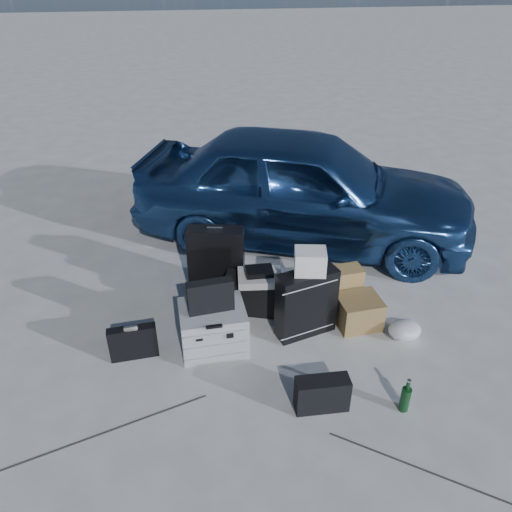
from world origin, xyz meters
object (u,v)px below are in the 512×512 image
Objects in this scene: briefcase at (133,343)px; cardboard_box at (358,312)px; duffel_bag at (261,294)px; car at (303,187)px; green_bottle at (406,396)px; pelican_case at (213,328)px; suitcase_left at (216,261)px; suitcase_right at (306,303)px.

briefcase is 2.12m from cardboard_box.
duffel_bag is at bearing 157.14° from cardboard_box.
car is at bearing 94.91° from cardboard_box.
duffel_bag is (-0.74, -1.40, -0.50)m from car.
green_bottle is at bearing -28.45° from briefcase.
briefcase is at bearing -179.98° from pelican_case.
duffel_bag is 2.33× the size of green_bottle.
pelican_case is 0.71m from briefcase.
duffel_bag is at bearing 40.08° from pelican_case.
suitcase_left reaches higher than pelican_case.
cardboard_box is 1.08m from green_bottle.
car reaches higher than green_bottle.
suitcase_left is 1.52m from cardboard_box.
pelican_case is 1.73m from green_bottle.
cardboard_box is (0.15, -1.78, -0.53)m from car.
suitcase_left reaches higher than suitcase_right.
suitcase_left reaches higher than cardboard_box.
duffel_bag is at bearing 18.20° from briefcase.
suitcase_right is (0.87, 0.07, 0.13)m from pelican_case.
car is 5.40× the size of suitcase_left.
car is 2.79m from briefcase.
suitcase_right is 1.68× the size of cardboard_box.
pelican_case reaches higher than duffel_bag.
suitcase_left is (0.11, 0.87, 0.16)m from pelican_case.
suitcase_left is (0.82, 0.91, 0.21)m from briefcase.
green_bottle is (1.32, -1.84, -0.22)m from suitcase_left.
pelican_case is at bearing -175.70° from cardboard_box.
pelican_case is 1.38× the size of briefcase.
car is 5.60× the size of duffel_bag.
suitcase_right is at bearing -170.56° from car.
briefcase is 1.05× the size of cardboard_box.
car reaches higher than cardboard_box.
briefcase is at bearing -139.43° from duffel_bag.
pelican_case is 1.89× the size of green_bottle.
car is at bearing 53.10° from suitcase_left.
green_bottle is (0.56, -1.04, -0.18)m from suitcase_right.
suitcase_right is at bearing 1.41° from pelican_case.
duffel_bag is 1.80× the size of cardboard_box.
duffel_bag reaches higher than briefcase.
car is 2.91m from green_bottle.
car is 1.86m from cardboard_box.
cardboard_box is (1.40, 0.11, -0.06)m from pelican_case.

